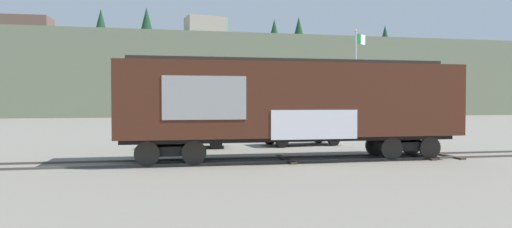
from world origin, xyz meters
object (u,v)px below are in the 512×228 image
at_px(flagpole, 357,68).
at_px(parked_car_white, 300,130).
at_px(parked_car_green, 188,132).
at_px(freight_car, 292,102).

distance_m(flagpole, parked_car_white, 11.01).
height_order(parked_car_green, parked_car_white, parked_car_white).
xyz_separation_m(flagpole, parked_car_green, (-12.82, -7.75, -4.03)).
bearing_deg(freight_car, parked_car_green, 124.13).
bearing_deg(flagpole, parked_car_green, -148.85).
bearing_deg(freight_car, flagpole, 56.39).
xyz_separation_m(parked_car_green, parked_car_white, (6.02, 0.07, 0.02)).
relative_size(freight_car, flagpole, 1.78).
relative_size(parked_car_green, parked_car_white, 0.91).
relative_size(freight_car, parked_car_green, 3.25).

